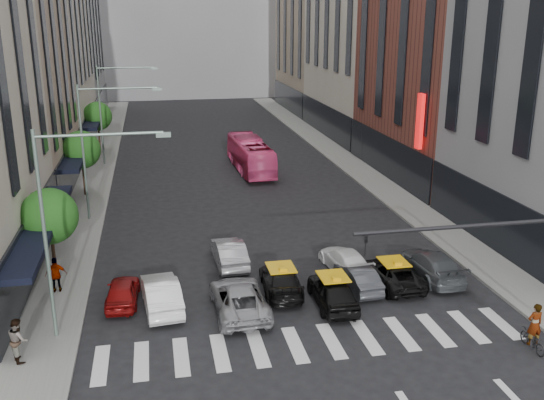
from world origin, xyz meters
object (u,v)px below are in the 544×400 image
taxi_left (281,280)px  taxi_center (333,291)px  streetlamp_mid (97,134)px  motorcycle (532,340)px  streetlamp_far (110,101)px  pedestrian_far (56,275)px  car_white_front (161,293)px  car_red (122,291)px  streetlamp_near (66,207)px  bus (250,155)px  pedestrian_near (18,340)px

taxi_left → taxi_center: bearing=142.4°
streetlamp_mid → motorcycle: streetlamp_mid is taller
streetlamp_far → pedestrian_far: 27.92m
car_white_front → pedestrian_far: pedestrian_far is taller
taxi_left → car_red: bearing=1.8°
streetlamp_near → car_red: 6.26m
taxi_center → pedestrian_far: bearing=-15.1°
car_red → car_white_front: 2.02m
streetlamp_far → car_white_front: size_ratio=1.95×
car_white_front → streetlamp_mid: bearing=-81.3°
car_red → taxi_center: taxi_center is taller
taxi_center → motorcycle: (7.01, -5.51, -0.31)m
taxi_left → taxi_center: taxi_center is taller
bus → pedestrian_near: size_ratio=5.71×
taxi_left → bus: bearing=-91.9°
streetlamp_far → taxi_center: 33.79m
streetlamp_far → pedestrian_near: bearing=-93.6°
car_white_front → taxi_center: (8.07, -1.32, -0.02)m
streetlamp_far → motorcycle: (18.66, -36.80, -5.47)m
streetlamp_near → motorcycle: bearing=-14.4°
streetlamp_far → car_red: 29.64m
streetlamp_near → pedestrian_near: (-2.10, -1.73, -4.84)m
streetlamp_mid → car_white_front: 15.31m
streetlamp_near → taxi_left: (9.51, 2.60, -5.24)m
streetlamp_near → bus: size_ratio=0.87×
car_white_front → bus: 26.66m
car_white_front → taxi_left: size_ratio=1.01×
streetlamp_mid → car_red: (1.75, -13.12, -5.27)m
streetlamp_near → streetlamp_mid: bearing=90.0°
streetlamp_far → taxi_center: streetlamp_far is taller
motorcycle → pedestrian_far: size_ratio=0.92×
streetlamp_far → motorcycle: 41.62m
streetlamp_far → streetlamp_near: bearing=-90.0°
car_red → bus: bearing=-109.4°
streetlamp_mid → streetlamp_far: (0.00, 16.00, 0.00)m
taxi_left → car_white_front: bearing=9.3°
taxi_left → taxi_center: 2.85m
streetlamp_far → bus: streetlamp_far is taller
streetlamp_near → streetlamp_far: size_ratio=1.00×
streetlamp_mid → pedestrian_far: (-1.50, -11.45, -4.85)m
pedestrian_far → bus: bearing=-123.9°
car_white_front → taxi_left: car_white_front is taller
motorcycle → taxi_center: bearing=-38.8°
streetlamp_mid → car_white_front: size_ratio=1.95×
car_red → car_white_front: car_white_front is taller
streetlamp_far → taxi_center: (11.65, -31.29, -5.16)m
streetlamp_mid → streetlamp_far: 16.00m
taxi_center → bus: size_ratio=0.42×
car_red → pedestrian_near: pedestrian_near is taller
car_red → car_white_front: bearing=158.5°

